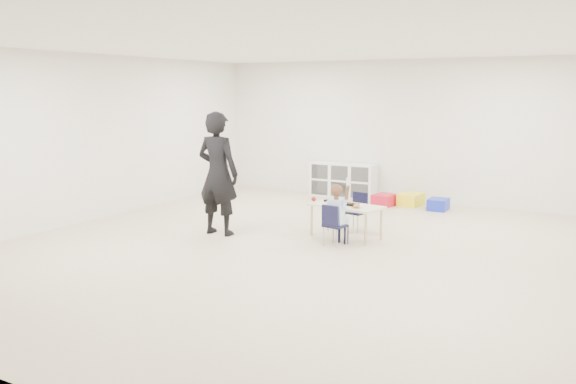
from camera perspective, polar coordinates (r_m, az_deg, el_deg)
The scene contains 16 objects.
room at distance 8.27m, azimuth 0.77°, elevation 4.00°, with size 9.00×9.02×2.80m.
table at distance 9.20m, azimuth 5.44°, elevation -2.71°, with size 1.17×0.73×0.50m.
chair_near at distance 8.71m, azimuth 4.43°, elevation -3.09°, with size 0.29×0.27×0.60m, color black, non-canonical shape.
chair_far at distance 9.67m, azimuth 6.35°, elevation -1.85°, with size 0.29×0.27×0.60m, color black, non-canonical shape.
child at distance 8.67m, azimuth 4.45°, elevation -1.97°, with size 0.40×0.40×0.94m, color #BCD1FF, non-canonical shape.
lunch_tray_near at distance 9.13m, azimuth 5.86°, elevation -1.15°, with size 0.22×0.16×0.03m, color black.
lunch_tray_far at distance 9.40m, azimuth 4.18°, elevation -0.82°, with size 0.22×0.16×0.03m, color black.
milk_carton at distance 9.03m, azimuth 5.08°, elevation -1.02°, with size 0.07×0.07×0.10m, color white.
bread_roll at distance 8.92m, azimuth 6.43°, elevation -1.29°, with size 0.09×0.09×0.07m, color tan.
apple_near at distance 9.27m, azimuth 5.15°, elevation -0.84°, with size 0.07×0.07×0.07m, color maroon.
apple_far at distance 9.40m, azimuth 2.41°, elevation -0.67°, with size 0.07×0.07×0.07m, color maroon.
cubby_shelf at distance 12.74m, azimuth 5.18°, elevation 1.12°, with size 1.40×0.40×0.70m, color white.
adult at distance 9.32m, azimuth -6.57°, elevation 1.72°, with size 0.69×0.45×1.88m, color black.
bin_red at distance 11.86m, azimuth 9.00°, elevation -0.74°, with size 0.35×0.45×0.22m, color red.
bin_yellow at distance 11.95m, azimuth 11.42°, elevation -0.70°, with size 0.38×0.49×0.24m, color yellow.
bin_blue at distance 11.62m, azimuth 13.89°, elevation -1.14°, with size 0.34×0.44×0.21m, color #1828B4.
Camera 1 is at (3.91, -7.24, 2.18)m, focal length 38.00 mm.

